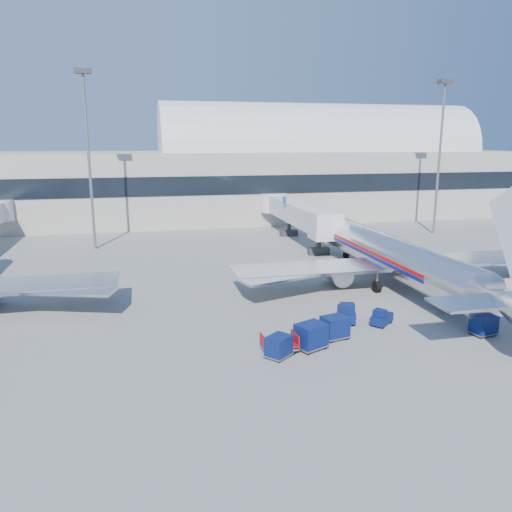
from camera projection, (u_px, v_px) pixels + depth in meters
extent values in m
plane|color=gray|center=(315.00, 310.00, 41.95)|extent=(260.00, 260.00, 0.00)
cube|color=#B2AA9E|center=(76.00, 187.00, 88.31)|extent=(170.00, 28.00, 12.00)
cube|color=black|center=(64.00, 188.00, 74.84)|extent=(170.00, 0.40, 3.00)
cylinder|color=silver|center=(317.00, 151.00, 96.84)|extent=(60.00, 18.00, 18.00)
cylinder|color=silver|center=(391.00, 255.00, 49.20)|extent=(3.80, 28.00, 3.80)
sphere|color=silver|center=(337.00, 231.00, 62.49)|extent=(3.72, 3.72, 3.72)
cube|color=#AC0D0E|center=(386.00, 251.00, 50.09)|extent=(3.85, 20.16, 0.32)
cube|color=navy|center=(386.00, 254.00, 50.17)|extent=(3.85, 20.16, 0.32)
cube|color=silver|center=(510.00, 300.00, 33.39)|extent=(11.00, 3.00, 0.18)
cube|color=silver|center=(395.00, 263.00, 48.38)|extent=(32.00, 5.00, 0.28)
cylinder|color=#B7B7BC|center=(336.00, 272.00, 48.81)|extent=(2.10, 3.80, 2.10)
cylinder|color=#B7B7BC|center=(437.00, 266.00, 51.22)|extent=(2.10, 3.80, 2.10)
cylinder|color=black|center=(346.00, 255.00, 60.19)|extent=(0.40, 0.90, 0.90)
cube|color=silver|center=(295.00, 212.00, 71.22)|extent=(2.70, 24.00, 2.70)
cube|color=silver|center=(326.00, 226.00, 59.63)|extent=(3.40, 3.20, 3.20)
cylinder|color=silver|center=(274.00, 203.00, 82.14)|extent=(4.40, 4.40, 3.00)
cube|color=#2D2D30|center=(319.00, 240.00, 62.21)|extent=(0.50, 0.50, 3.00)
cube|color=#2D2D30|center=(318.00, 251.00, 62.51)|extent=(2.60, 1.00, 0.90)
cube|color=#2D2D30|center=(289.00, 224.00, 74.56)|extent=(0.50, 0.50, 3.00)
cube|color=#2D2D30|center=(289.00, 233.00, 74.86)|extent=(2.60, 1.00, 0.90)
cube|color=navy|center=(285.00, 200.00, 70.46)|extent=(0.12, 1.40, 0.90)
cylinder|color=slate|center=(89.00, 164.00, 63.60)|extent=(0.36, 0.36, 22.00)
cube|color=#2D2D30|center=(82.00, 71.00, 61.07)|extent=(2.00, 1.20, 0.60)
cylinder|color=slate|center=(439.00, 161.00, 74.56)|extent=(0.36, 0.36, 22.00)
cube|color=#2D2D30|center=(445.00, 82.00, 72.03)|extent=(2.00, 1.20, 0.60)
cube|color=#9E9E96|center=(486.00, 285.00, 47.70)|extent=(3.00, 0.55, 0.90)
cube|color=#09154A|center=(382.00, 319.00, 38.51)|extent=(2.23, 2.08, 0.67)
cube|color=#09154A|center=(380.00, 314.00, 38.05)|extent=(1.18, 1.19, 0.62)
cylinder|color=black|center=(381.00, 318.00, 39.35)|extent=(0.51, 0.47, 0.50)
cube|color=#09154A|center=(457.00, 303.00, 42.13)|extent=(2.53, 1.96, 0.74)
cube|color=#09154A|center=(451.00, 296.00, 42.09)|extent=(1.21, 1.26, 0.69)
cylinder|color=black|center=(465.00, 305.00, 42.47)|extent=(0.59, 0.42, 0.55)
cube|color=#09154A|center=(346.00, 314.00, 39.19)|extent=(1.97, 2.78, 0.82)
cube|color=#09154A|center=(347.00, 308.00, 38.51)|extent=(1.34, 1.27, 0.77)
cylinder|color=black|center=(339.00, 314.00, 40.15)|extent=(0.42, 0.66, 0.61)
cube|color=#09154A|center=(335.00, 326.00, 35.67)|extent=(2.05, 1.75, 1.43)
cube|color=slate|center=(334.00, 336.00, 35.83)|extent=(2.16, 1.82, 0.10)
cylinder|color=black|center=(338.00, 332.00, 36.61)|extent=(0.42, 0.24, 0.40)
cube|color=#09154A|center=(311.00, 335.00, 33.87)|extent=(2.39, 2.17, 1.56)
cube|color=slate|center=(311.00, 346.00, 34.04)|extent=(2.51, 2.26, 0.11)
cylinder|color=black|center=(313.00, 341.00, 34.95)|extent=(0.46, 0.33, 0.43)
cube|color=#09154A|center=(279.00, 345.00, 32.57)|extent=(2.02, 1.97, 1.28)
cube|color=slate|center=(279.00, 355.00, 32.71)|extent=(2.12, 2.06, 0.09)
cylinder|color=black|center=(278.00, 350.00, 33.48)|extent=(0.36, 0.33, 0.35)
cube|color=#09154A|center=(484.00, 324.00, 36.35)|extent=(1.81, 1.50, 1.32)
cube|color=slate|center=(483.00, 332.00, 36.50)|extent=(1.90, 1.56, 0.09)
cylinder|color=black|center=(484.00, 329.00, 37.19)|extent=(0.38, 0.20, 0.36)
cube|color=slate|center=(279.00, 347.00, 33.46)|extent=(2.40, 1.68, 0.13)
cube|color=maroon|center=(279.00, 344.00, 33.41)|extent=(2.40, 1.73, 0.08)
cylinder|color=black|center=(287.00, 345.00, 34.23)|extent=(0.43, 0.19, 0.42)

